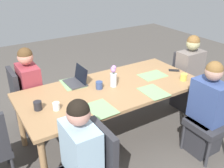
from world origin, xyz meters
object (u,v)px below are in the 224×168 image
object	(u,v)px
flower_vase	(113,76)
coffee_mug_centre_right	(56,106)
person_near_left_far	(82,165)
coffee_mug_near_right	(99,85)
chair_near_left_mid	(214,116)
person_far_right_near	(31,95)
chair_far_right_near	(25,96)
person_near_left_mid	(206,114)
laptop_far_right_near	(77,80)
chair_near_left_far	(93,168)
phone_black	(174,70)
person_head_right_left_near	(188,77)
coffee_mug_centre_left	(184,77)
chair_head_right_left_near	(187,76)
dining_table	(112,92)
coffee_mug_near_left	(38,106)

from	to	relation	value
flower_vase	coffee_mug_centre_right	xyz separation A→B (m)	(-0.81, -0.15, -0.10)
person_near_left_far	coffee_mug_near_right	distance (m)	1.12
chair_near_left_mid	person_far_right_near	world-z (taller)	person_far_right_near
chair_far_right_near	coffee_mug_centre_right	xyz separation A→B (m)	(0.12, -0.95, 0.29)
person_near_left_mid	laptop_far_right_near	bearing A→B (deg)	134.06
person_near_left_mid	chair_near_left_far	world-z (taller)	person_near_left_mid
person_near_left_mid	phone_black	bearing A→B (deg)	73.72
chair_far_right_near	coffee_mug_near_right	distance (m)	1.11
phone_black	person_near_left_mid	bearing A→B (deg)	112.62
person_head_right_left_near	coffee_mug_centre_right	world-z (taller)	person_head_right_left_near
chair_near_left_mid	coffee_mug_centre_left	world-z (taller)	chair_near_left_mid
chair_head_right_left_near	coffee_mug_near_right	bearing A→B (deg)	-178.19
dining_table	person_near_left_mid	distance (m)	1.16
laptop_far_right_near	coffee_mug_centre_right	xyz separation A→B (m)	(-0.46, -0.47, -0.00)
person_near_left_far	laptop_far_right_near	distance (m)	1.28
phone_black	chair_near_left_far	bearing A→B (deg)	64.18
person_head_right_left_near	person_near_left_mid	world-z (taller)	same
laptop_far_right_near	coffee_mug_centre_right	size ratio (longest dim) A/B	3.82
person_far_right_near	coffee_mug_near_right	world-z (taller)	person_far_right_near
coffee_mug_near_left	flower_vase	bearing A→B (deg)	2.79
chair_head_right_left_near	laptop_far_right_near	size ratio (longest dim) A/B	2.81
person_head_right_left_near	coffee_mug_centre_left	bearing A→B (deg)	-145.64
chair_far_right_near	laptop_far_right_near	size ratio (longest dim) A/B	2.81
person_near_left_mid	flower_vase	size ratio (longest dim) A/B	4.26
dining_table	phone_black	bearing A→B (deg)	-0.77
dining_table	person_near_left_mid	size ratio (longest dim) A/B	1.92
chair_near_left_mid	chair_far_right_near	bearing A→B (deg)	136.29
dining_table	coffee_mug_near_right	distance (m)	0.20
chair_near_left_far	chair_far_right_near	world-z (taller)	same
person_far_right_near	coffee_mug_centre_right	distance (m)	0.93
dining_table	coffee_mug_near_left	xyz separation A→B (m)	(-0.94, -0.02, 0.12)
chair_far_right_near	laptop_far_right_near	bearing A→B (deg)	-39.49
dining_table	person_near_left_far	size ratio (longest dim) A/B	1.92
chair_near_left_far	person_far_right_near	distance (m)	1.62
coffee_mug_near_left	phone_black	bearing A→B (deg)	0.27
chair_near_left_far	coffee_mug_near_left	bearing A→B (deg)	103.42
chair_head_right_left_near	flower_vase	size ratio (longest dim) A/B	3.21
chair_head_right_left_near	person_far_right_near	xyz separation A→B (m)	(-2.31, 0.65, 0.03)
coffee_mug_near_left	coffee_mug_near_right	bearing A→B (deg)	6.09
person_head_right_left_near	coffee_mug_near_left	world-z (taller)	person_head_right_left_near
chair_near_left_mid	laptop_far_right_near	size ratio (longest dim) A/B	2.81
person_head_right_left_near	person_near_left_far	distance (m)	2.40
person_head_right_left_near	coffee_mug_near_left	bearing A→B (deg)	-178.51
chair_head_right_left_near	coffee_mug_centre_right	distance (m)	2.30
phone_black	coffee_mug_centre_left	bearing A→B (deg)	105.87
coffee_mug_near_right	coffee_mug_centre_left	xyz separation A→B (m)	(1.07, -0.38, -0.00)
chair_near_left_far	coffee_mug_centre_left	distance (m)	1.77
person_head_right_left_near	dining_table	bearing A→B (deg)	-178.47
chair_far_right_near	coffee_mug_centre_left	size ratio (longest dim) A/B	10.04
chair_head_right_left_near	coffee_mug_centre_right	world-z (taller)	chair_head_right_left_near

